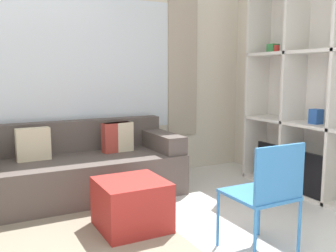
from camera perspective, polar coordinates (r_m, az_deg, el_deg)
The scene contains 7 objects.
wall_back at distance 4.62m, azimuth -14.77°, elevation 7.91°, with size 6.08×0.11×2.70m.
wall_right at distance 4.60m, azimuth 22.26°, elevation 7.49°, with size 0.07×4.18×2.70m, color beige.
area_rug at distance 3.24m, azimuth -21.47°, elevation -17.07°, with size 2.43×1.83×0.01m, color gray.
shelving_unit at distance 4.37m, azimuth 21.85°, elevation 4.61°, with size 0.38×1.92×2.36m.
couch_main at distance 4.25m, azimuth -13.32°, elevation -6.36°, with size 2.20×0.93×0.80m.
ottoman at distance 3.33m, azimuth -5.58°, elevation -11.87°, with size 0.57×0.57×0.44m.
folding_chair at distance 2.85m, azimuth 14.81°, elevation -9.30°, with size 0.44×0.46×0.86m.
Camera 1 is at (-1.03, -1.49, 1.36)m, focal length 40.00 mm.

